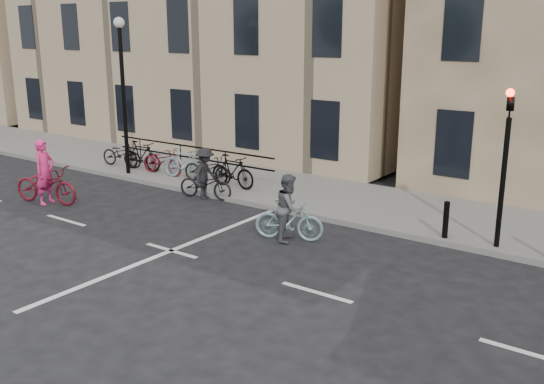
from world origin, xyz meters
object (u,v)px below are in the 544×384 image
Objects in this scene: cyclist_pink at (46,182)px; cyclist_grey at (289,214)px; lamp_post at (122,77)px; cyclist_dark at (205,179)px; traffic_light at (506,149)px.

cyclist_pink is 1.28× the size of cyclist_grey.
cyclist_dark is at bearing -6.97° from lamp_post.
cyclist_pink is at bearing -80.69° from lamp_post.
traffic_light is at bearing -85.07° from cyclist_grey.
lamp_post reaches higher than cyclist_grey.
cyclist_dark is (-8.61, -0.44, -1.83)m from traffic_light.
cyclist_grey is (7.70, 1.51, 0.01)m from cyclist_pink.
cyclist_pink is at bearing 119.95° from cyclist_dark.
lamp_post is at bearing 70.79° from cyclist_dark.
cyclist_grey is at bearing -154.55° from traffic_light.
cyclist_grey is at bearing -14.52° from lamp_post.
traffic_light is at bearing -99.32° from cyclist_dark.
cyclist_grey is at bearing -123.65° from cyclist_dark.
lamp_post is 4.66m from cyclist_pink.
lamp_post is 5.02m from cyclist_dark.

